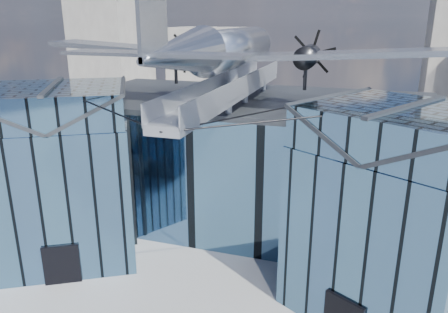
% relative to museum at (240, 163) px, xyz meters
% --- Properties ---
extents(ground_plane, '(120.00, 120.00, 0.00)m').
position_rel_museum_xyz_m(ground_plane, '(-0.00, -5.82, -5.54)').
color(ground_plane, gray).
extents(museum, '(32.88, 24.50, 17.60)m').
position_rel_museum_xyz_m(museum, '(0.00, 0.00, 0.00)').
color(museum, '#436889').
rests_on(museum, ground).
extents(bg_towers, '(77.00, 24.50, 26.00)m').
position_rel_museum_xyz_m(bg_towers, '(1.45, 44.67, 4.47)').
color(bg_towers, gray).
rests_on(bg_towers, ground).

